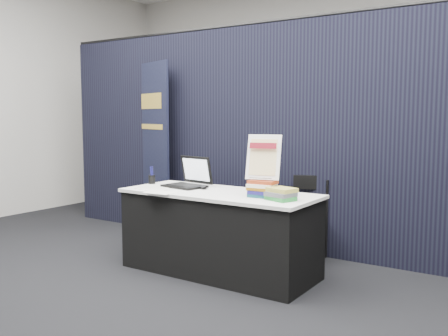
% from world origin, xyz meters
% --- Properties ---
extents(floor, '(8.00, 8.00, 0.00)m').
position_xyz_m(floor, '(0.00, 0.00, 0.00)').
color(floor, black).
rests_on(floor, ground).
extents(wall_back, '(8.00, 0.02, 3.50)m').
position_xyz_m(wall_back, '(0.00, 4.00, 1.75)').
color(wall_back, beige).
rests_on(wall_back, floor).
extents(drape_partition, '(6.00, 0.08, 2.40)m').
position_xyz_m(drape_partition, '(0.00, 1.60, 1.20)').
color(drape_partition, black).
rests_on(drape_partition, floor).
extents(display_table, '(1.80, 0.75, 0.75)m').
position_xyz_m(display_table, '(0.00, 0.55, 0.38)').
color(display_table, black).
rests_on(display_table, floor).
extents(laptop, '(0.42, 0.36, 0.29)m').
position_xyz_m(laptop, '(-0.44, 0.65, 0.82)').
color(laptop, black).
rests_on(laptop, display_table).
extents(mouse, '(0.10, 0.12, 0.03)m').
position_xyz_m(mouse, '(-0.21, 0.61, 0.77)').
color(mouse, black).
rests_on(mouse, display_table).
extents(brochure_left, '(0.38, 0.34, 0.00)m').
position_xyz_m(brochure_left, '(-0.69, 0.44, 0.75)').
color(brochure_left, silver).
rests_on(brochure_left, display_table).
extents(brochure_mid, '(0.28, 0.20, 0.00)m').
position_xyz_m(brochure_mid, '(-0.41, 0.22, 0.75)').
color(brochure_mid, white).
rests_on(brochure_mid, display_table).
extents(brochure_right, '(0.35, 0.28, 0.00)m').
position_xyz_m(brochure_right, '(-0.61, 0.34, 0.75)').
color(brochure_right, silver).
rests_on(brochure_right, display_table).
extents(pen_cup, '(0.09, 0.09, 0.09)m').
position_xyz_m(pen_cup, '(-0.86, 0.60, 0.79)').
color(pen_cup, black).
rests_on(pen_cup, display_table).
extents(book_stack_tall, '(0.22, 0.17, 0.14)m').
position_xyz_m(book_stack_tall, '(0.46, 0.50, 0.82)').
color(book_stack_tall, '#164755').
rests_on(book_stack_tall, display_table).
extents(book_stack_short, '(0.28, 0.24, 0.10)m').
position_xyz_m(book_stack_short, '(0.68, 0.45, 0.80)').
color(book_stack_short, '#217C32').
rests_on(book_stack_short, display_table).
extents(info_sign, '(0.31, 0.18, 0.40)m').
position_xyz_m(info_sign, '(0.46, 0.53, 1.08)').
color(info_sign, black).
rests_on(info_sign, book_stack_tall).
extents(pullup_banner, '(0.86, 0.40, 2.08)m').
position_xyz_m(pullup_banner, '(-1.66, 1.50, 0.92)').
color(pullup_banner, black).
rests_on(pullup_banner, floor).
extents(stacking_chair, '(0.49, 0.51, 0.83)m').
position_xyz_m(stacking_chair, '(0.45, 1.41, 0.46)').
color(stacking_chair, black).
rests_on(stacking_chair, floor).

